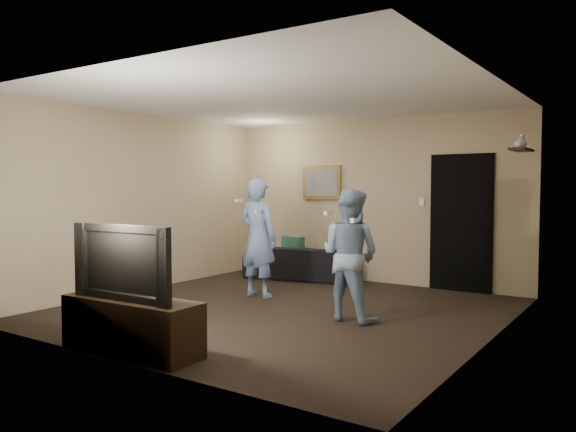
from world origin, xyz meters
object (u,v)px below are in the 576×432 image
Objects in this scene: wii_player_left at (258,238)px; wii_player_right at (350,255)px; tv_console at (132,326)px; television at (131,261)px; sofa at (302,263)px.

wii_player_right is (1.69, -0.50, -0.07)m from wii_player_left.
wii_player_left is (-0.62, 2.76, 0.57)m from tv_console.
wii_player_left is 1.09× the size of wii_player_right.
television is 0.73× the size of wii_player_left.
wii_player_left reaches higher than television.
wii_player_left is (-0.62, 2.76, -0.03)m from television.
wii_player_left is at bearing 88.45° from sofa.
television is 0.79× the size of wii_player_right.
tv_console is at bearing 0.00° from television.
television is (0.00, 0.00, 0.60)m from tv_console.
tv_console is at bearing 89.96° from sofa.
wii_player_left reaches higher than sofa.
wii_player_right is at bearing -16.56° from wii_player_left.
sofa reaches higher than tv_console.
sofa is at bearing 99.87° from television.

